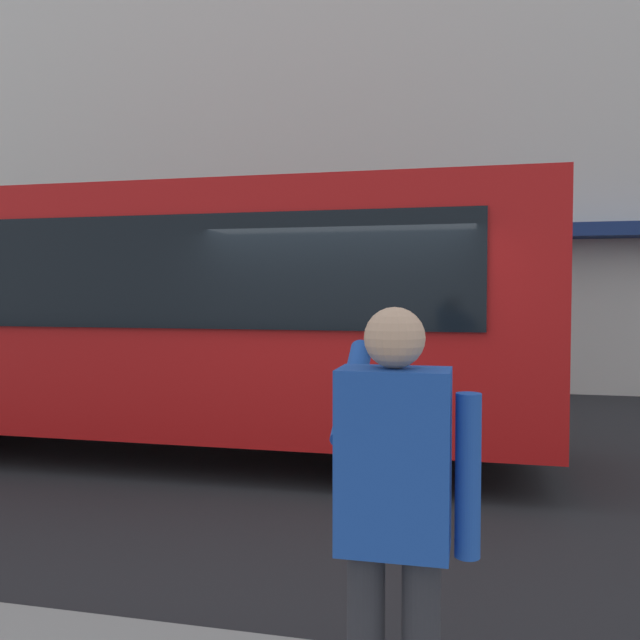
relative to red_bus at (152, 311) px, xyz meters
name	(u,v)px	position (x,y,z in m)	size (l,w,h in m)	color
ground_plane	(350,477)	(-2.48, 0.55, -1.68)	(60.00, 60.00, 0.00)	#232326
building_facade_far	(413,86)	(-2.49, -6.25, 4.30)	(28.00, 1.55, 12.00)	beige
red_bus	(152,311)	(0.00, 0.00, 0.00)	(9.05, 2.54, 3.08)	red
pedestrian_photographer	(395,503)	(-3.44, 4.87, -0.54)	(0.53, 0.52, 1.70)	#2D2D33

